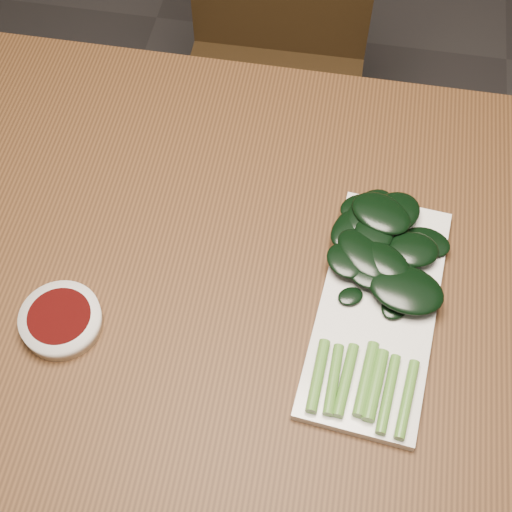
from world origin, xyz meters
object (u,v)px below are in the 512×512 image
(sauce_bowl, at_px, (61,320))
(gai_lan, at_px, (380,262))
(serving_plate, at_px, (377,309))
(chair_far, at_px, (273,66))
(table, at_px, (255,311))

(sauce_bowl, bearing_deg, gai_lan, 20.38)
(serving_plate, height_order, gai_lan, gai_lan)
(chair_far, height_order, gai_lan, chair_far)
(chair_far, relative_size, sauce_bowl, 8.87)
(table, xyz_separation_m, gai_lan, (0.15, 0.05, 0.10))
(sauce_bowl, height_order, serving_plate, sauce_bowl)
(table, xyz_separation_m, sauce_bowl, (-0.23, -0.10, 0.08))
(chair_far, xyz_separation_m, gai_lan, (0.23, -0.63, 0.29))
(chair_far, xyz_separation_m, sauce_bowl, (-0.15, -0.77, 0.28))
(table, relative_size, gai_lan, 4.00)
(serving_plate, distance_m, gai_lan, 0.06)
(sauce_bowl, relative_size, gai_lan, 0.29)
(serving_plate, bearing_deg, sauce_bowl, -167.44)
(table, distance_m, chair_far, 0.71)
(table, relative_size, sauce_bowl, 13.95)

